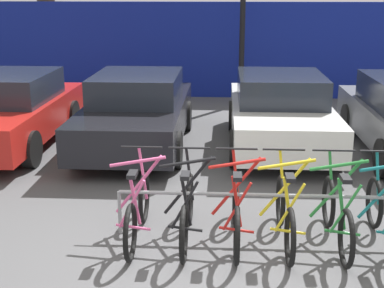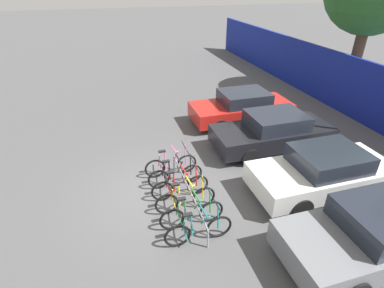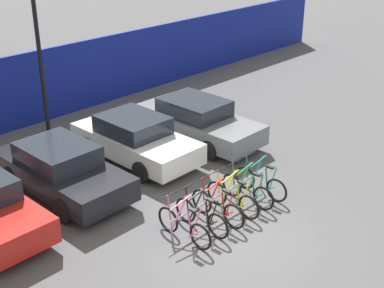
{
  "view_description": "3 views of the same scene",
  "coord_description": "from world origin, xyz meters",
  "views": [
    {
      "loc": [
        0.25,
        -5.39,
        2.95
      ],
      "look_at": [
        -0.16,
        1.38,
        0.97
      ],
      "focal_mm": 50.0,
      "sensor_mm": 36.0,
      "label": 1
    },
    {
      "loc": [
        7.16,
        -1.12,
        5.7
      ],
      "look_at": [
        -0.31,
        1.1,
        1.3
      ],
      "focal_mm": 28.0,
      "sensor_mm": 36.0,
      "label": 2
    },
    {
      "loc": [
        -8.26,
        -6.84,
        7.21
      ],
      "look_at": [
        1.1,
        2.03,
        1.39
      ],
      "focal_mm": 50.0,
      "sensor_mm": 36.0,
      "label": 3
    }
  ],
  "objects": [
    {
      "name": "car_black",
      "position": [
        -1.4,
        4.52,
        0.69
      ],
      "size": [
        1.91,
        4.37,
        1.4
      ],
      "color": "black",
      "rests_on": "ground"
    },
    {
      "name": "bicycle_green",
      "position": [
        1.61,
        0.53,
        0.38
      ],
      "size": [
        0.68,
        1.71,
        1.05
      ],
      "rotation": [
        0.0,
        0.0,
        -0.01
      ],
      "color": "black",
      "rests_on": "ground"
    },
    {
      "name": "car_white",
      "position": [
        1.32,
        4.63,
        0.69
      ],
      "size": [
        1.91,
        4.22,
        1.4
      ],
      "color": "silver",
      "rests_on": "ground"
    },
    {
      "name": "bike_rack",
      "position": [
        0.71,
        0.68,
        0.48
      ],
      "size": [
        3.5,
        0.04,
        0.57
      ],
      "color": "gray",
      "rests_on": "ground"
    },
    {
      "name": "hoarding_wall",
      "position": [
        0.0,
        9.5,
        1.3
      ],
      "size": [
        36.0,
        0.16,
        2.6
      ],
      "primitive_type": "cube",
      "color": "navy",
      "rests_on": "ground"
    },
    {
      "name": "bicycle_pink",
      "position": [
        -0.77,
        0.53,
        0.38
      ],
      "size": [
        0.68,
        1.71,
        1.05
      ],
      "rotation": [
        0.0,
        0.0,
        -0.01
      ],
      "color": "black",
      "rests_on": "ground"
    },
    {
      "name": "car_red",
      "position": [
        -3.87,
        4.41,
        0.69
      ],
      "size": [
        1.91,
        4.33,
        1.4
      ],
      "color": "red",
      "rests_on": "ground"
    },
    {
      "name": "bicycle_red",
      "position": [
        0.42,
        0.53,
        0.38
      ],
      "size": [
        0.68,
        1.71,
        1.05
      ],
      "rotation": [
        0.0,
        0.0,
        0.0
      ],
      "color": "black",
      "rests_on": "ground"
    },
    {
      "name": "bicycle_yellow",
      "position": [
        1.0,
        0.53,
        0.38
      ],
      "size": [
        0.68,
        1.71,
        1.05
      ],
      "rotation": [
        0.0,
        0.0,
        -0.05
      ],
      "color": "black",
      "rests_on": "ground"
    },
    {
      "name": "ground_plane",
      "position": [
        0.0,
        0.0,
        0.0
      ],
      "size": [
        120.0,
        120.0,
        0.0
      ],
      "primitive_type": "plane",
      "color": "#4C4C4F"
    },
    {
      "name": "bicycle_black",
      "position": [
        -0.17,
        0.53,
        0.38
      ],
      "size": [
        0.68,
        1.71,
        1.05
      ],
      "rotation": [
        0.0,
        0.0,
        0.05
      ],
      "color": "black",
      "rests_on": "ground"
    }
  ]
}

